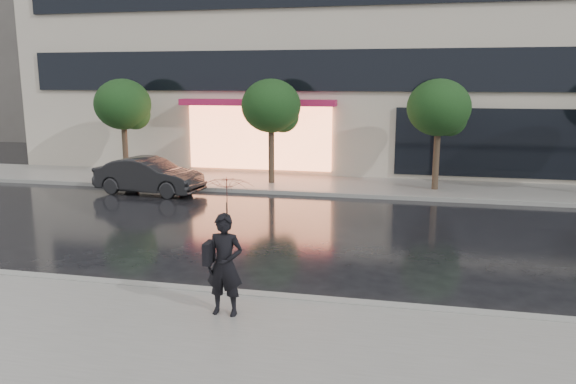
# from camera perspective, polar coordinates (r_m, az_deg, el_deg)

# --- Properties ---
(ground) EXTENTS (120.00, 120.00, 0.00)m
(ground) POSITION_cam_1_polar(r_m,az_deg,el_deg) (11.23, 0.76, -9.25)
(ground) COLOR black
(ground) RESTS_ON ground
(sidewalk_near) EXTENTS (60.00, 4.50, 0.12)m
(sidewalk_near) POSITION_cam_1_polar(r_m,az_deg,el_deg) (8.32, -3.98, -16.55)
(sidewalk_near) COLOR slate
(sidewalk_near) RESTS_ON ground
(sidewalk_far) EXTENTS (60.00, 3.50, 0.12)m
(sidewalk_far) POSITION_cam_1_polar(r_m,az_deg,el_deg) (21.02, 6.44, 0.61)
(sidewalk_far) COLOR slate
(sidewalk_far) RESTS_ON ground
(curb_near) EXTENTS (60.00, 0.25, 0.14)m
(curb_near) POSITION_cam_1_polar(r_m,az_deg,el_deg) (10.29, -0.38, -10.80)
(curb_near) COLOR gray
(curb_near) RESTS_ON ground
(curb_far) EXTENTS (60.00, 0.25, 0.14)m
(curb_far) POSITION_cam_1_polar(r_m,az_deg,el_deg) (19.31, 5.89, -0.30)
(curb_far) COLOR gray
(curb_far) RESTS_ON ground
(tree_far_west) EXTENTS (2.20, 2.20, 3.99)m
(tree_far_west) POSITION_cam_1_polar(r_m,az_deg,el_deg) (23.16, -16.26, 8.36)
(tree_far_west) COLOR #33261C
(tree_far_west) RESTS_ON ground
(tree_mid_west) EXTENTS (2.20, 2.20, 3.99)m
(tree_mid_west) POSITION_cam_1_polar(r_m,az_deg,el_deg) (20.97, -1.54, 8.54)
(tree_mid_west) COLOR #33261C
(tree_mid_west) RESTS_ON ground
(tree_mid_east) EXTENTS (2.20, 2.20, 3.99)m
(tree_mid_east) POSITION_cam_1_polar(r_m,az_deg,el_deg) (20.37, 15.23, 8.06)
(tree_mid_east) COLOR #33261C
(tree_mid_east) RESTS_ON ground
(parked_car) EXTENTS (4.00, 1.83, 1.27)m
(parked_car) POSITION_cam_1_polar(r_m,az_deg,el_deg) (20.29, -13.93, 1.61)
(parked_car) COLOR black
(parked_car) RESTS_ON ground
(pedestrian_with_umbrella) EXTENTS (0.87, 0.88, 2.32)m
(pedestrian_with_umbrella) POSITION_cam_1_polar(r_m,az_deg,el_deg) (9.13, -6.36, -3.74)
(pedestrian_with_umbrella) COLOR black
(pedestrian_with_umbrella) RESTS_ON sidewalk_near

